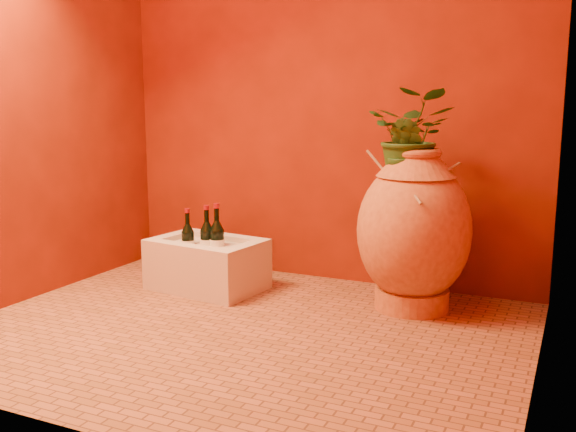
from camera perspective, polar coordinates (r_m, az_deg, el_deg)
The scene contains 12 objects.
floor at distance 2.97m, azimuth -4.20°, elevation -10.16°, with size 2.50×2.50×0.00m, color brown.
wall_back at distance 3.69m, azimuth 3.28°, elevation 13.59°, with size 2.50×0.02×2.50m, color #5D1605.
wall_left at distance 3.57m, azimuth -22.81°, elevation 12.95°, with size 0.02×2.00×2.50m, color #5D1605.
wall_right at distance 2.44m, azimuth 22.95°, elevation 14.58°, with size 0.02×2.00×2.50m, color #5D1605.
amphora at distance 3.23m, azimuth 11.12°, elevation -1.25°, with size 0.60×0.60×0.81m.
stone_basin at distance 3.59m, azimuth -7.18°, elevation -4.36°, with size 0.64×0.48×0.28m.
wine_bottle_a at distance 3.59m, azimuth -8.88°, elevation -2.36°, with size 0.07×0.07×0.30m.
wine_bottle_b at distance 3.52m, azimuth -6.32°, elevation -2.31°, with size 0.08×0.08×0.33m.
wine_bottle_c at distance 3.56m, azimuth -7.20°, elevation -2.29°, with size 0.08×0.08×0.32m.
wall_tap at distance 3.48m, azimuth 10.34°, elevation 4.60°, with size 0.06×0.13×0.15m.
plant_main at distance 3.19m, azimuth 11.03°, elevation 7.06°, with size 0.41×0.35×0.45m, color #204819.
plant_side at distance 3.13m, azimuth 10.39°, elevation 5.46°, with size 0.19×0.15×0.34m, color #204819.
Camera 1 is at (1.36, -2.43, 1.03)m, focal length 40.00 mm.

